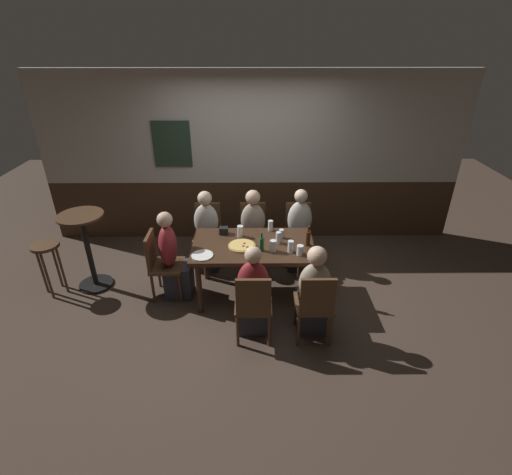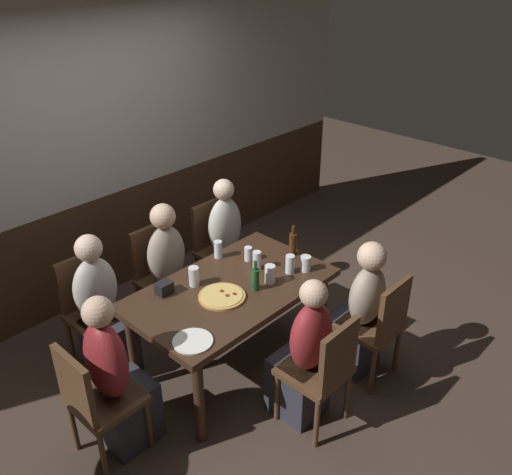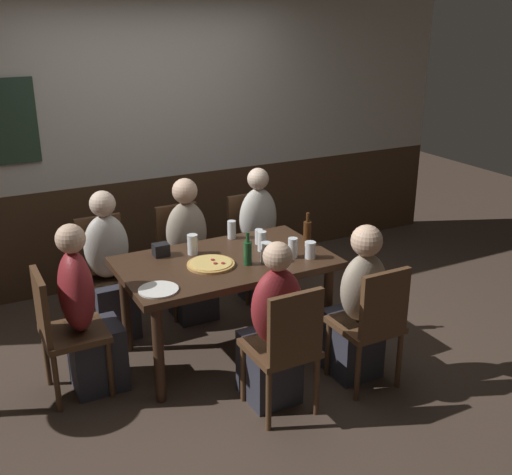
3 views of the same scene
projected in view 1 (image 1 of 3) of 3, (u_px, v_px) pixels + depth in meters
ground_plane at (254, 293)px, 5.03m from camera, size 12.00×12.00×0.00m
wall_back at (253, 160)px, 5.86m from camera, size 6.40×0.13×2.60m
dining_table at (253, 250)px, 4.72m from camera, size 1.49×0.88×0.74m
chair_left_far at (208, 230)px, 5.54m from camera, size 0.40×0.40×0.88m
chair_mid_near at (254, 304)px, 4.04m from camera, size 0.40×0.40×0.88m
chair_right_far at (298, 230)px, 5.55m from camera, size 0.40×0.40×0.88m
chair_mid_far at (253, 230)px, 5.54m from camera, size 0.40×0.40×0.88m
chair_head_west at (161, 262)px, 4.78m from camera, size 0.40×0.40×0.88m
chair_right_near at (316, 303)px, 4.04m from camera, size 0.40×0.40×0.88m
person_left_far at (207, 236)px, 5.40m from camera, size 0.34×0.37×1.14m
person_mid_near at (254, 297)px, 4.19m from camera, size 0.34×0.37×1.12m
person_right_far at (300, 236)px, 5.41m from camera, size 0.34×0.37×1.16m
person_mid_far at (253, 236)px, 5.40m from camera, size 0.34×0.37×1.16m
person_head_west at (174, 262)px, 4.78m from camera, size 0.37×0.34×1.17m
person_right_near at (313, 296)px, 4.20m from camera, size 0.34×0.37×1.12m
pizza at (242, 246)px, 4.62m from camera, size 0.33×0.33×0.03m
pint_glass_pale at (282, 234)px, 4.80m from camera, size 0.06×0.06×0.11m
highball_clear at (300, 251)px, 4.43m from camera, size 0.08×0.08×0.12m
beer_glass_half at (291, 247)px, 4.48m from camera, size 0.07×0.07×0.14m
tumbler_short at (273, 247)px, 4.50m from camera, size 0.08×0.08×0.14m
pint_glass_stout at (279, 238)px, 4.67m from camera, size 0.06×0.06×0.15m
beer_glass_tall at (271, 226)px, 4.97m from camera, size 0.07×0.07×0.14m
tumbler_water at (241, 232)px, 4.82m from camera, size 0.08×0.08×0.15m
beer_bottle_green at (262, 244)px, 4.50m from camera, size 0.06×0.06×0.24m
beer_bottle_brown at (308, 238)px, 4.61m from camera, size 0.06×0.06×0.25m
plate_white_large at (203, 255)px, 4.43m from camera, size 0.25×0.25×0.01m
condiment_caddy at (224, 231)px, 4.90m from camera, size 0.11×0.09×0.09m
side_bar_table at (88, 245)px, 4.90m from camera, size 0.56×0.56×1.05m
bar_stool at (48, 255)px, 4.79m from camera, size 0.34×0.34×0.72m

